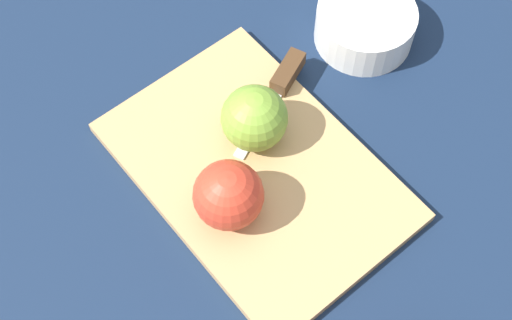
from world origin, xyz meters
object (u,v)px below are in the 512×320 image
(apple_half_left, at_px, (229,195))
(apple_half_right, at_px, (254,118))
(knife, at_px, (284,79))
(bowl, at_px, (365,23))

(apple_half_left, distance_m, apple_half_right, 0.11)
(apple_half_left, relative_size, knife, 0.49)
(apple_half_left, distance_m, knife, 0.19)
(apple_half_left, xyz_separation_m, bowl, (0.03, -0.32, -0.03))
(apple_half_left, xyz_separation_m, apple_half_right, (0.04, -0.10, -0.00))
(apple_half_right, relative_size, bowl, 0.61)
(bowl, bearing_deg, apple_half_right, 86.98)
(apple_half_right, distance_m, bowl, 0.22)
(apple_half_left, height_order, apple_half_right, same)
(apple_half_left, relative_size, bowl, 0.61)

